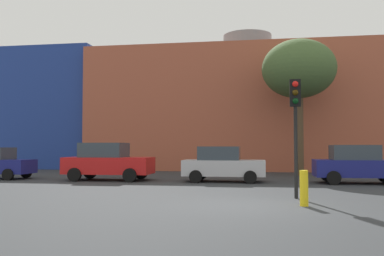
% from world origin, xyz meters
% --- Properties ---
extents(ground_plane, '(200.00, 200.00, 0.00)m').
position_xyz_m(ground_plane, '(0.00, 0.00, 0.00)').
color(ground_plane, '#2D3033').
extents(building_backdrop, '(41.28, 12.93, 10.98)m').
position_xyz_m(building_backdrop, '(-0.63, 22.64, 4.62)').
color(building_backdrop, '#B2563D').
rests_on(building_backdrop, ground_plane).
extents(parked_car_1, '(4.38, 2.14, 1.90)m').
position_xyz_m(parked_car_1, '(-7.33, 8.02, 0.94)').
color(parked_car_1, red).
rests_on(parked_car_1, ground_plane).
extents(parked_car_2, '(3.95, 1.94, 1.71)m').
position_xyz_m(parked_car_2, '(-1.48, 8.02, 0.85)').
color(parked_car_2, silver).
rests_on(parked_car_2, ground_plane).
extents(parked_car_3, '(4.11, 2.01, 1.78)m').
position_xyz_m(parked_car_3, '(4.80, 8.02, 0.88)').
color(parked_car_3, navy).
rests_on(parked_car_3, ground_plane).
extents(traffic_light_island, '(0.37, 0.37, 3.94)m').
position_xyz_m(traffic_light_island, '(1.46, 1.87, 2.90)').
color(traffic_light_island, black).
rests_on(traffic_light_island, ground_plane).
extents(bare_tree_0, '(4.41, 4.41, 8.14)m').
position_xyz_m(bare_tree_0, '(2.66, 13.30, 6.31)').
color(bare_tree_0, brown).
rests_on(bare_tree_0, ground_plane).
extents(bollard_yellow_0, '(0.24, 0.24, 1.03)m').
position_xyz_m(bollard_yellow_0, '(1.53, 0.11, 0.51)').
color(bollard_yellow_0, yellow).
rests_on(bollard_yellow_0, ground_plane).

